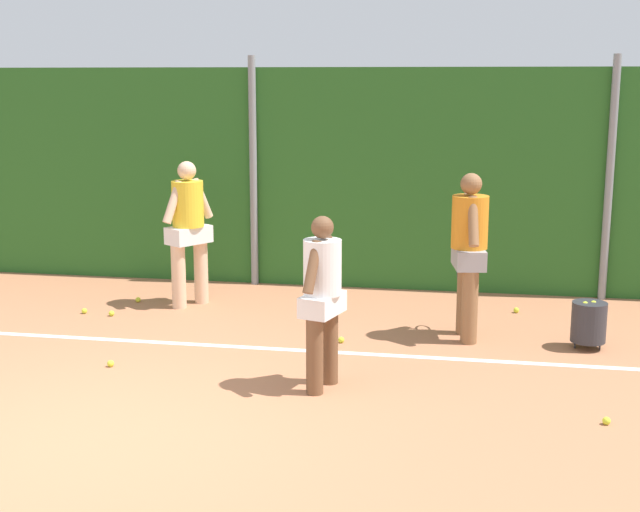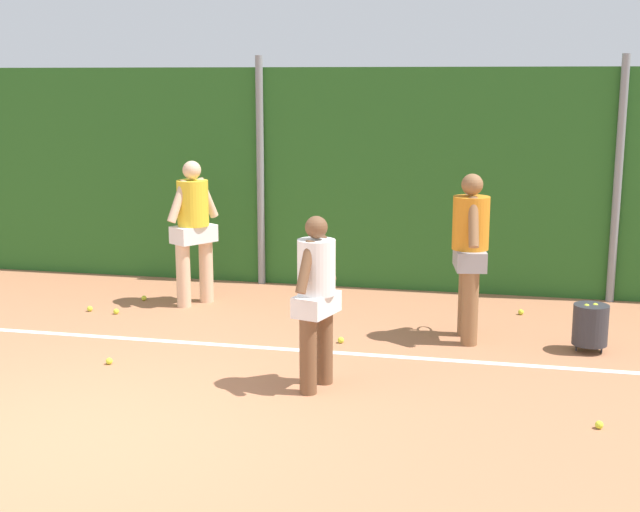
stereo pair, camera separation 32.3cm
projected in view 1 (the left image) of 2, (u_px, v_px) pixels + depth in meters
The scene contains 16 objects.
ground_plane at pixel (159, 371), 8.41m from camera, with size 24.44×24.44×0.00m, color #B2704C.
hedge_fence_backdrop at pixel (257, 177), 11.83m from camera, with size 15.89×0.25×2.92m, color #286023.
fence_post_center at pixel (253, 173), 11.64m from camera, with size 0.10×0.10×3.07m, color gray.
fence_post_right at pixel (609, 180), 10.84m from camera, with size 0.10×0.10×3.07m, color gray.
court_baseline_paint at pixel (189, 344), 9.25m from camera, with size 11.61×0.10×0.01m, color white.
player_foreground_near at pixel (322, 293), 7.77m from camera, with size 0.39×0.65×1.59m.
player_midcourt at pixel (469, 247), 9.27m from camera, with size 0.39×0.81×1.80m.
player_backcourt_far at pixel (188, 225), 10.64m from camera, with size 0.54×0.65×1.79m.
ball_hopper at pixel (589, 322), 9.05m from camera, with size 0.36×0.36×0.51m.
tennis_ball_1 at pixel (341, 340), 9.30m from camera, with size 0.07×0.07×0.07m, color #CCDB33.
tennis_ball_3 at pixel (606, 421), 7.11m from camera, with size 0.07×0.07×0.07m, color #CCDB33.
tennis_ball_4 at pixel (111, 313), 10.33m from camera, with size 0.07×0.07×0.07m, color #CCDB33.
tennis_ball_5 at pixel (138, 300), 10.97m from camera, with size 0.07×0.07×0.07m, color #CCDB33.
tennis_ball_6 at pixel (84, 311), 10.44m from camera, with size 0.07×0.07×0.07m, color #CCDB33.
tennis_ball_7 at pixel (111, 364), 8.53m from camera, with size 0.07×0.07×0.07m, color #CCDB33.
tennis_ball_9 at pixel (516, 310), 10.48m from camera, with size 0.07×0.07×0.07m, color #CCDB33.
Camera 1 is at (2.97, -6.00, 2.79)m, focal length 48.84 mm.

